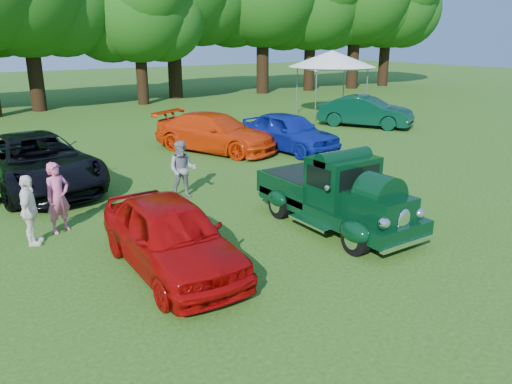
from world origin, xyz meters
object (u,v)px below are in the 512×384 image
back_car_orange (215,133)px  canopy_tent (332,59)px  red_convertible (171,235)px  back_car_blue (289,132)px  spectator_white (29,211)px  back_car_green (365,111)px  spectator_pink (58,198)px  spectator_grey (182,170)px  hero_pickup (336,196)px  back_car_black (36,162)px

back_car_orange → canopy_tent: 10.57m
back_car_orange → red_convertible: bearing=-149.4°
back_car_blue → spectator_white: (-9.91, -4.17, 0.03)m
back_car_green → spectator_pink: spectator_pink is taller
spectator_grey → spectator_white: (-4.02, -1.13, -0.03)m
back_car_orange → spectator_grey: bearing=-153.6°
back_car_orange → canopy_tent: bearing=-1.6°
red_convertible → back_car_green: back_car_green is taller
back_car_blue → spectator_white: bearing=-164.1°
spectator_pink → back_car_green: bearing=-1.7°
back_car_orange → spectator_pink: size_ratio=3.07×
spectator_pink → spectator_grey: bearing=-10.6°
canopy_tent → hero_pickup: bearing=-131.4°
back_car_green → spectator_white: (-16.12, -6.29, 0.03)m
back_car_black → back_car_green: size_ratio=1.27×
red_convertible → back_car_blue: bearing=42.0°
hero_pickup → spectator_white: hero_pickup is taller
hero_pickup → spectator_pink: (-5.31, 3.13, 0.07)m
canopy_tent → red_convertible: bearing=-140.4°
red_convertible → back_car_blue: back_car_blue is taller
back_car_orange → spectator_pink: spectator_pink is taller
hero_pickup → spectator_white: (-5.98, 2.71, 0.03)m
spectator_grey → canopy_tent: bearing=66.3°
back_car_black → back_car_blue: back_car_black is taller
red_convertible → canopy_tent: size_ratio=0.69×
spectator_pink → canopy_tent: size_ratio=0.27×
spectator_white → canopy_tent: canopy_tent is taller
back_car_black → back_car_green: back_car_black is taller
back_car_green → spectator_white: spectator_white is taller
spectator_white → spectator_grey: bearing=-52.1°
back_car_black → spectator_pink: spectator_pink is taller
hero_pickup → back_car_blue: bearing=60.3°
hero_pickup → canopy_tent: (11.01, 12.48, 2.27)m
back_car_orange → spectator_white: spectator_white is taller
back_car_orange → back_car_green: (8.58, 0.67, 0.01)m
spectator_white → hero_pickup: bearing=-92.2°
back_car_blue → spectator_white: 10.75m
red_convertible → back_car_green: bearing=33.6°
red_convertible → spectator_white: (-1.93, 2.69, 0.07)m
back_car_blue → spectator_pink: (-9.24, -3.74, 0.07)m
back_car_black → spectator_grey: bearing=-50.8°
red_convertible → hero_pickup: bearing=1.1°
back_car_orange → canopy_tent: size_ratio=0.84×
red_convertible → spectator_grey: bearing=62.7°
red_convertible → back_car_orange: size_ratio=0.82×
back_car_orange → spectator_white: (-7.54, -5.62, 0.04)m
back_car_blue → spectator_pink: size_ratio=2.67×
hero_pickup → spectator_pink: size_ratio=2.68×
back_car_orange → spectator_pink: bearing=-168.3°
back_car_black → back_car_blue: size_ratio=1.31×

